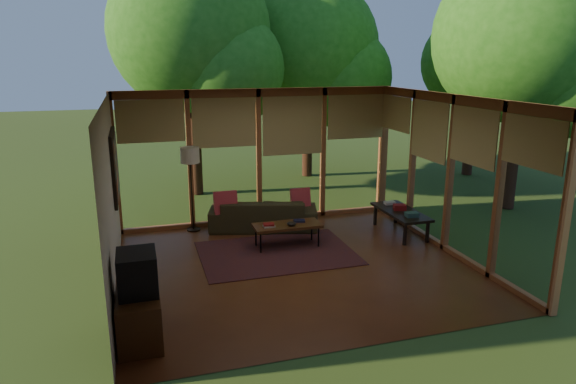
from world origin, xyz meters
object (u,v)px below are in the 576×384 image
object	(u,v)px
sofa	(263,214)
television	(137,273)
side_console	(401,213)
floor_lamp	(190,160)
coffee_table	(287,226)
media_cabinet	(139,315)

from	to	relation	value
sofa	television	bearing A→B (deg)	71.40
side_console	sofa	bearing A→B (deg)	157.12
floor_lamp	coffee_table	bearing A→B (deg)	-42.78
media_cabinet	coffee_table	distance (m)	3.55
floor_lamp	coffee_table	xyz separation A→B (m)	(1.50, -1.39, -1.01)
sofa	side_console	bearing A→B (deg)	172.74
side_console	coffee_table	bearing A→B (deg)	-178.25
coffee_table	side_console	xyz separation A→B (m)	(2.29, 0.07, 0.02)
floor_lamp	media_cabinet	bearing A→B (deg)	-105.79
television	coffee_table	size ratio (longest dim) A/B	0.46
sofa	floor_lamp	bearing A→B (deg)	3.53
sofa	coffee_table	distance (m)	1.12
coffee_table	side_console	bearing A→B (deg)	1.75
floor_lamp	side_console	xyz separation A→B (m)	(3.79, -1.32, -1.00)
media_cabinet	coffee_table	world-z (taller)	media_cabinet
floor_lamp	television	bearing A→B (deg)	-105.51
media_cabinet	side_console	bearing A→B (deg)	27.17
coffee_table	side_console	size ratio (longest dim) A/B	0.86
media_cabinet	television	distance (m)	0.55
sofa	television	xyz separation A→B (m)	(-2.40, -3.53, 0.55)
television	side_console	bearing A→B (deg)	27.27
sofa	side_console	size ratio (longest dim) A/B	1.49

